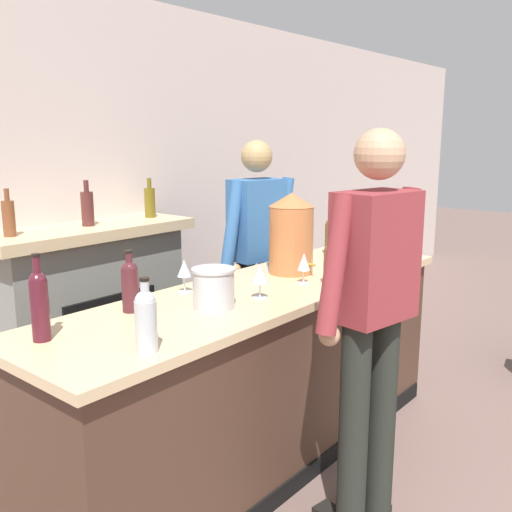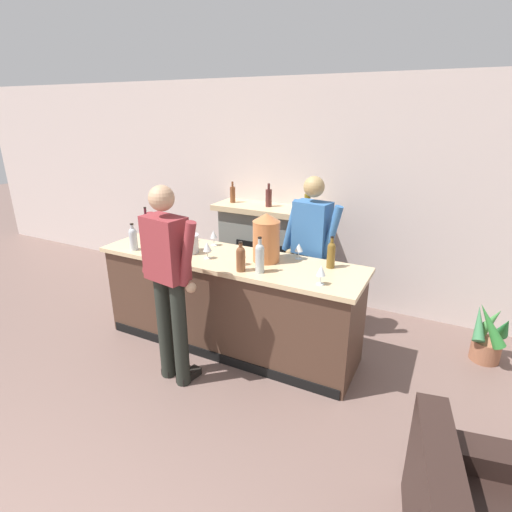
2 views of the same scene
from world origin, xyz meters
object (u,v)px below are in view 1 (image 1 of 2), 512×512
object	(u,v)px
fireplace_stone	(92,315)
wine_bottle_rose_blush	(130,284)
wine_glass_near_bucket	(184,270)
wine_glass_back_row	(388,243)
copper_dispenser	(291,233)
wine_bottle_merlot_tall	(146,318)
wine_bottle_burgundy_dark	(39,303)
ice_bucket_steel	(214,288)
wine_bottle_riesling_slim	(340,252)
person_bartender	(257,257)
wine_bottle_port_short	(330,235)
potted_plant_corner	(346,294)
wine_glass_by_dispenser	(260,275)
wine_bottle_chardonnay_pale	(331,262)
person_customer	(371,319)
wine_glass_mid_counter	(304,263)
wine_glass_front_left	(292,243)

from	to	relation	value
fireplace_stone	wine_bottle_rose_blush	bearing A→B (deg)	-115.35
wine_glass_near_bucket	wine_glass_back_row	distance (m)	1.43
copper_dispenser	wine_glass_back_row	xyz separation A→B (m)	(0.65, -0.30, -0.12)
wine_bottle_merlot_tall	wine_bottle_burgundy_dark	bearing A→B (deg)	114.23
copper_dispenser	wine_bottle_burgundy_dark	xyz separation A→B (m)	(-1.55, 0.08, -0.08)
ice_bucket_steel	wine_glass_near_bucket	size ratio (longest dim) A/B	1.20
ice_bucket_steel	wine_bottle_riesling_slim	size ratio (longest dim) A/B	0.62
person_bartender	wine_bottle_port_short	distance (m)	0.52
copper_dispenser	ice_bucket_steel	world-z (taller)	copper_dispenser
wine_glass_back_row	potted_plant_corner	bearing A→B (deg)	38.60
wine_bottle_burgundy_dark	wine_glass_by_dispenser	world-z (taller)	wine_bottle_burgundy_dark
wine_bottle_chardonnay_pale	copper_dispenser	bearing A→B (deg)	74.62
wine_bottle_chardonnay_pale	wine_bottle_rose_blush	world-z (taller)	wine_bottle_rose_blush
fireplace_stone	wine_bottle_port_short	distance (m)	1.69
potted_plant_corner	wine_bottle_chardonnay_pale	size ratio (longest dim) A/B	2.44
wine_bottle_port_short	wine_glass_by_dispenser	distance (m)	1.19
wine_glass_by_dispenser	person_customer	bearing A→B (deg)	-89.16
ice_bucket_steel	wine_glass_mid_counter	world-z (taller)	ice_bucket_steel
ice_bucket_steel	wine_bottle_rose_blush	xyz separation A→B (m)	(-0.28, 0.26, 0.03)
person_bartender	wine_bottle_chardonnay_pale	distance (m)	0.92
ice_bucket_steel	wine_bottle_rose_blush	size ratio (longest dim) A/B	0.72
potted_plant_corner	wine_glass_by_dispenser	distance (m)	2.90
wine_bottle_merlot_tall	wine_glass_by_dispenser	xyz separation A→B (m)	(0.83, 0.13, -0.01)
ice_bucket_steel	wine_glass_mid_counter	distance (m)	0.65
person_customer	wine_bottle_chardonnay_pale	bearing A→B (deg)	47.85
copper_dispenser	wine_glass_front_left	bearing A→B (deg)	34.76
wine_glass_near_bucket	wine_bottle_chardonnay_pale	bearing A→B (deg)	-39.31
wine_bottle_merlot_tall	wine_glass_mid_counter	distance (m)	1.22
wine_bottle_burgundy_dark	wine_glass_mid_counter	bearing A→B (deg)	-11.21
ice_bucket_steel	wine_glass_by_dispenser	distance (m)	0.27
fireplace_stone	person_bartender	bearing A→B (deg)	-41.32
fireplace_stone	wine_glass_mid_counter	world-z (taller)	fireplace_stone
wine_bottle_chardonnay_pale	wine_bottle_port_short	distance (m)	0.83
ice_bucket_steel	wine_bottle_chardonnay_pale	size ratio (longest dim) A/B	0.74
wine_bottle_chardonnay_pale	fireplace_stone	bearing A→B (deg)	106.59
person_customer	wine_glass_front_left	world-z (taller)	person_customer
person_bartender	copper_dispenser	xyz separation A→B (m)	(-0.28, -0.49, 0.25)
ice_bucket_steel	wine_bottle_rose_blush	world-z (taller)	wine_bottle_rose_blush
person_customer	copper_dispenser	xyz separation A→B (m)	(0.53, 0.82, 0.22)
person_bartender	wine_bottle_burgundy_dark	distance (m)	1.89
wine_glass_front_left	wine_glass_by_dispenser	size ratio (longest dim) A/B	0.96
wine_glass_near_bucket	wine_glass_by_dispenser	xyz separation A→B (m)	(0.16, -0.37, -0.00)
wine_bottle_burgundy_dark	wine_bottle_merlot_tall	xyz separation A→B (m)	(0.19, -0.41, -0.02)
potted_plant_corner	copper_dispenser	distance (m)	2.40
person_customer	wine_glass_near_bucket	distance (m)	1.00
ice_bucket_steel	wine_glass_front_left	xyz separation A→B (m)	(1.07, 0.33, 0.02)
wine_bottle_burgundy_dark	wine_glass_near_bucket	size ratio (longest dim) A/B	2.04
potted_plant_corner	ice_bucket_steel	xyz separation A→B (m)	(-2.85, -0.96, 0.81)
copper_dispenser	wine_bottle_riesling_slim	distance (m)	0.31
ice_bucket_steel	wine_glass_back_row	distance (m)	1.46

